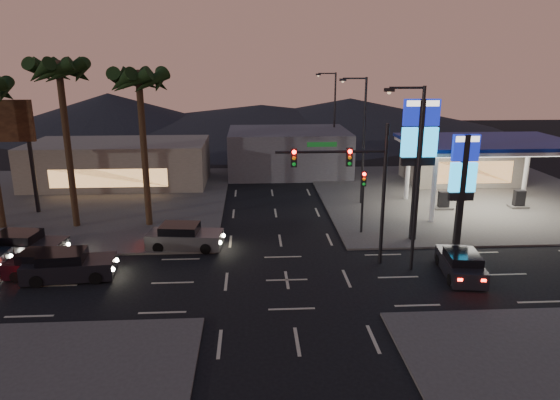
{
  "coord_description": "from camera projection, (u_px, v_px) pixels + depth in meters",
  "views": [
    {
      "loc": [
        -1.77,
        -24.22,
        11.26
      ],
      "look_at": [
        -0.07,
        5.02,
        3.0
      ],
      "focal_mm": 32.0,
      "sensor_mm": 36.0,
      "label": 1
    }
  ],
  "objects": [
    {
      "name": "pylon_sign_tall",
      "position": [
        419.0,
        142.0,
        30.45
      ],
      "size": [
        2.2,
        0.35,
        9.0
      ],
      "color": "black",
      "rests_on": "ground"
    },
    {
      "name": "pylon_sign_short",
      "position": [
        463.0,
        173.0,
        30.1
      ],
      "size": [
        1.6,
        0.35,
        7.0
      ],
      "color": "black",
      "rests_on": "ground"
    },
    {
      "name": "pedestal_signal",
      "position": [
        363.0,
        192.0,
        32.65
      ],
      "size": [
        0.32,
        0.39,
        4.3
      ],
      "color": "black",
      "rests_on": "ground"
    },
    {
      "name": "ground",
      "position": [
        287.0,
        280.0,
        26.43
      ],
      "size": [
        140.0,
        140.0,
        0.0
      ],
      "primitive_type": "plane",
      "color": "black",
      "rests_on": "ground"
    },
    {
      "name": "car_lane_b_mid",
      "position": [
        23.0,
        246.0,
        29.19
      ],
      "size": [
        4.98,
        2.51,
        1.57
      ],
      "color": "black",
      "rests_on": "ground"
    },
    {
      "name": "corner_lot_nw",
      "position": [
        79.0,
        201.0,
        40.89
      ],
      "size": [
        24.0,
        24.0,
        0.12
      ],
      "primitive_type": "cube",
      "color": "#47443F",
      "rests_on": "ground"
    },
    {
      "name": "convenience_store",
      "position": [
        461.0,
        161.0,
        47.07
      ],
      "size": [
        10.0,
        6.0,
        4.0
      ],
      "primitive_type": "cube",
      "color": "#726B5B",
      "rests_on": "ground"
    },
    {
      "name": "traffic_signal_mast",
      "position": [
        353.0,
        175.0,
        27.13
      ],
      "size": [
        6.1,
        0.39,
        8.0
      ],
      "color": "black",
      "rests_on": "ground"
    },
    {
      "name": "hill_center",
      "position": [
        261.0,
        117.0,
        83.53
      ],
      "size": [
        60.0,
        60.0,
        4.0
      ],
      "primitive_type": "cone",
      "color": "black",
      "rests_on": "ground"
    },
    {
      "name": "corner_lot_ne",
      "position": [
        460.0,
        195.0,
        42.68
      ],
      "size": [
        24.0,
        24.0,
        0.12
      ],
      "primitive_type": "cube",
      "color": "#47443F",
      "rests_on": "ground"
    },
    {
      "name": "streetlight_near",
      "position": [
        415.0,
        169.0,
        26.22
      ],
      "size": [
        2.14,
        0.25,
        10.0
      ],
      "color": "black",
      "rests_on": "ground"
    },
    {
      "name": "car_lane_a_mid",
      "position": [
        47.0,
        265.0,
        26.75
      ],
      "size": [
        4.44,
        2.07,
        1.42
      ],
      "color": "black",
      "rests_on": "ground"
    },
    {
      "name": "hill_right",
      "position": [
        350.0,
        113.0,
        84.24
      ],
      "size": [
        50.0,
        50.0,
        5.0
      ],
      "primitive_type": "cone",
      "color": "black",
      "rests_on": "ground"
    },
    {
      "name": "hill_left",
      "position": [
        109.0,
        112.0,
        81.86
      ],
      "size": [
        40.0,
        40.0,
        6.0
      ],
      "primitive_type": "cone",
      "color": "black",
      "rests_on": "ground"
    },
    {
      "name": "building_far_west",
      "position": [
        120.0,
        163.0,
        46.24
      ],
      "size": [
        16.0,
        8.0,
        4.0
      ],
      "primitive_type": "cube",
      "color": "#726B5B",
      "rests_on": "ground"
    },
    {
      "name": "palm_b",
      "position": [
        60.0,
        80.0,
        32.07
      ],
      "size": [
        4.41,
        4.41,
        11.46
      ],
      "color": "black",
      "rests_on": "ground"
    },
    {
      "name": "suv_station",
      "position": [
        461.0,
        264.0,
        26.81
      ],
      "size": [
        2.3,
        4.41,
        1.41
      ],
      "color": "black",
      "rests_on": "ground"
    },
    {
      "name": "building_far_mid",
      "position": [
        288.0,
        152.0,
        50.92
      ],
      "size": [
        12.0,
        9.0,
        4.4
      ],
      "primitive_type": "cube",
      "color": "#4C4C51",
      "rests_on": "ground"
    },
    {
      "name": "car_lane_b_front",
      "position": [
        184.0,
        237.0,
        30.74
      ],
      "size": [
        4.82,
        2.42,
        1.52
      ],
      "color": "#4E4F50",
      "rests_on": "ground"
    },
    {
      "name": "palm_a",
      "position": [
        139.0,
        89.0,
        32.49
      ],
      "size": [
        4.41,
        4.41,
        10.86
      ],
      "color": "black",
      "rests_on": "ground"
    },
    {
      "name": "gas_station",
      "position": [
        488.0,
        145.0,
        37.47
      ],
      "size": [
        12.2,
        8.2,
        5.47
      ],
      "color": "silver",
      "rests_on": "ground"
    },
    {
      "name": "car_lane_a_front",
      "position": [
        68.0,
        266.0,
        26.43
      ],
      "size": [
        4.85,
        2.34,
        1.54
      ],
      "color": "black",
      "rests_on": "ground"
    },
    {
      "name": "streetlight_mid",
      "position": [
        361.0,
        134.0,
        38.71
      ],
      "size": [
        2.14,
        0.25,
        10.0
      ],
      "color": "black",
      "rests_on": "ground"
    },
    {
      "name": "streetlight_far",
      "position": [
        333.0,
        115.0,
        52.16
      ],
      "size": [
        2.14,
        0.25,
        10.0
      ],
      "color": "black",
      "rests_on": "ground"
    }
  ]
}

